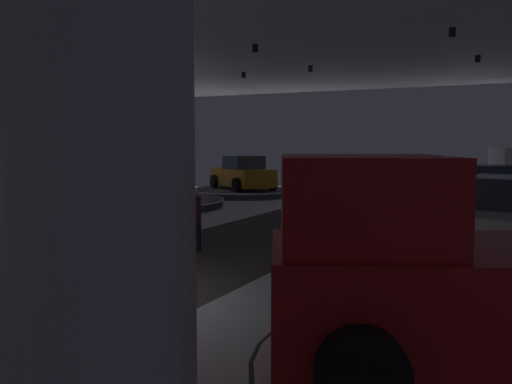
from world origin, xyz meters
TOP-DOWN VIEW (x-y plane):
  - ground at (0.00, 0.00)m, footprint 24.00×44.00m
  - column_left at (-4.48, 4.83)m, footprint 1.11×1.11m
  - column_right at (4.30, -3.78)m, footprint 1.37×1.37m
  - display_platform_far_right at (5.87, 12.47)m, footprint 5.48×5.48m
  - display_car_far_right at (5.84, 12.45)m, footprint 4.55×3.62m
  - pickup_truck_near_right at (6.69, -0.48)m, footprint 5.69×4.29m
  - display_platform_far_left at (-7.41, 12.09)m, footprint 6.08×6.08m
  - display_car_far_left at (-7.40, 12.06)m, footprint 3.35×4.57m
  - display_platform_mid_right at (6.42, 6.05)m, footprint 4.67×4.67m
  - display_car_mid_right at (6.43, 6.08)m, footprint 3.02×4.51m
  - display_platform_deep_left at (-6.42, 18.32)m, footprint 5.58×5.58m
  - display_car_deep_left at (-6.39, 18.30)m, footprint 4.45×3.94m
  - visitor_walking_near at (-0.71, -0.33)m, footprint 0.32×0.32m
  - visitor_walking_far at (-0.44, 4.68)m, footprint 0.32×0.32m
  - stanchion_a at (3.73, 4.78)m, footprint 0.28×0.28m
  - stanchion_b at (2.22, -1.67)m, footprint 0.28×0.28m

SIDE VIEW (x-z plane):
  - ground at x=0.00m, z-range -0.05..0.00m
  - display_platform_mid_right at x=6.42m, z-range 0.02..0.29m
  - display_platform_far_right at x=5.87m, z-range 0.02..0.32m
  - display_platform_far_left at x=-7.41m, z-range 0.02..0.35m
  - display_platform_deep_left at x=-6.42m, z-range 0.02..0.36m
  - stanchion_a at x=3.73m, z-range -0.13..0.88m
  - stanchion_b at x=2.22m, z-range -0.13..0.88m
  - visitor_walking_near at x=-0.71m, z-range 0.11..1.70m
  - visitor_walking_far at x=-0.44m, z-range 0.11..1.70m
  - display_car_mid_right at x=6.43m, z-range 0.19..1.89m
  - display_car_far_right at x=5.84m, z-range 0.21..1.92m
  - display_car_far_left at x=-7.40m, z-range 0.24..1.95m
  - display_car_deep_left at x=-6.39m, z-range 0.25..1.96m
  - pickup_truck_near_right at x=6.69m, z-range 0.05..2.35m
  - column_left at x=-4.48m, z-range 0.00..5.50m
  - column_right at x=4.30m, z-range 0.00..5.50m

